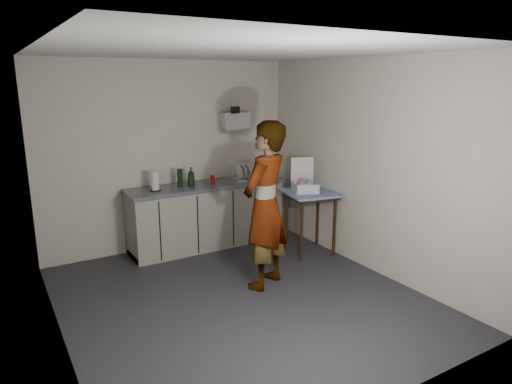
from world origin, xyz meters
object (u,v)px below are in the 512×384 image
kitchen_counter (207,217)px  soap_bottle (191,177)px  bakery_box (305,184)px  soda_can (213,179)px  dark_bottle (180,178)px  side_table (310,200)px  paper_towel (155,181)px  standing_man (265,206)px  dish_rack (244,175)px

kitchen_counter → soap_bottle: size_ratio=8.31×
bakery_box → soap_bottle: bearing=167.3°
soda_can → dark_bottle: (-0.47, 0.06, 0.06)m
dark_bottle → kitchen_counter: bearing=-3.7°
side_table → dark_bottle: (-1.48, 0.99, 0.28)m
soap_bottle → dark_bottle: size_ratio=1.09×
soda_can → paper_towel: paper_towel is taller
standing_man → bakery_box: (1.03, 0.63, 0.00)m
kitchen_counter → dark_bottle: size_ratio=9.07×
standing_man → dish_rack: bearing=-140.1°
dish_rack → soap_bottle: bearing=-176.2°
soap_bottle → bakery_box: (1.28, -0.86, -0.09)m
soap_bottle → bakery_box: bearing=-33.8°
side_table → soap_bottle: soap_bottle is taller
dark_bottle → paper_towel: bearing=-172.2°
soap_bottle → bakery_box: 1.55m
side_table → soap_bottle: 1.65m
kitchen_counter → standing_man: bearing=-89.5°
side_table → dark_bottle: bearing=157.4°
kitchen_counter → paper_towel: paper_towel is taller
dish_rack → soda_can: bearing=-175.5°
kitchen_counter → paper_towel: bearing=-178.1°
side_table → paper_towel: 2.09m
soda_can → dish_rack: dish_rack is taller
paper_towel → standing_man: bearing=-63.4°
paper_towel → dark_bottle: bearing=7.8°
standing_man → side_table: bearing=178.9°
standing_man → soap_bottle: bearing=-109.2°
kitchen_counter → dish_rack: size_ratio=5.97×
soda_can → bakery_box: 1.29m
standing_man → soda_can: 1.51m
kitchen_counter → bakery_box: (1.04, -0.91, 0.53)m
soda_can → paper_towel: bearing=179.4°
standing_man → dark_bottle: (-0.39, 1.57, 0.08)m
soap_bottle → dish_rack: size_ratio=0.72×
standing_man → soap_bottle: size_ratio=7.08×
soap_bottle → bakery_box: bakery_box is taller
side_table → soda_can: 1.40m
soda_can → dark_bottle: 0.47m
side_table → paper_towel: bearing=164.2°
side_table → kitchen_counter: bearing=149.9°
dark_bottle → dish_rack: (0.99, -0.02, -0.06)m
side_table → dish_rack: 1.11m
bakery_box → kitchen_counter: bearing=160.0°
kitchen_counter → dish_rack: bearing=0.8°
paper_towel → dish_rack: size_ratio=0.70×
soap_bottle → dark_bottle: soap_bottle is taller
bakery_box → soda_can: bearing=158.6°
side_table → bakery_box: size_ratio=1.94×
kitchen_counter → dark_bottle: (-0.38, 0.02, 0.61)m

